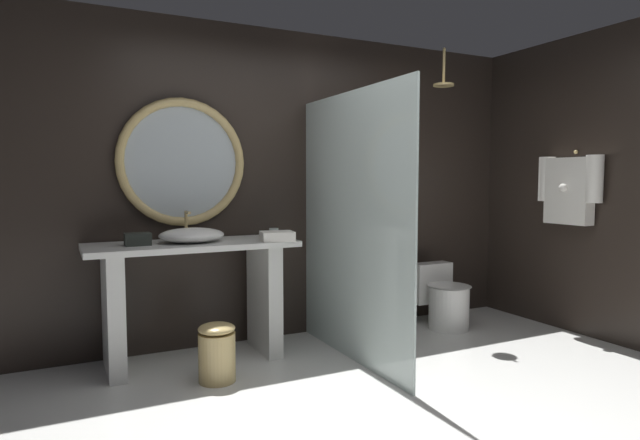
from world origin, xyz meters
TOP-DOWN VIEW (x-y plane):
  - ground_plane at (0.00, 0.00)m, footprint 5.76×5.76m
  - back_wall_panel at (0.00, 1.90)m, footprint 4.80×0.10m
  - side_wall_right at (2.35, 0.76)m, footprint 0.10×2.47m
  - vanity_counter at (-0.89, 1.53)m, footprint 1.50×0.60m
  - vessel_sink at (-0.89, 1.52)m, footprint 0.47×0.39m
  - tumbler_cup at (-0.26, 1.49)m, footprint 0.07×0.07m
  - tissue_box at (-1.27, 1.51)m, footprint 0.17×0.12m
  - round_wall_mirror at (-0.89, 1.81)m, footprint 0.99×0.07m
  - shower_glass_panel at (0.19, 1.06)m, footprint 0.02×1.58m
  - rain_shower_head at (1.32, 1.42)m, footprint 0.18×0.18m
  - hanging_bathrobe at (2.21, 0.81)m, footprint 0.20×0.62m
  - toilet at (1.38, 1.44)m, footprint 0.39×0.54m
  - waste_bin at (-0.84, 1.06)m, footprint 0.25×0.25m
  - folded_hand_towel at (-0.30, 1.33)m, footprint 0.27×0.23m

SIDE VIEW (x-z plane):
  - ground_plane at x=0.00m, z-range 0.00..0.00m
  - waste_bin at x=-0.84m, z-range 0.00..0.40m
  - toilet at x=1.38m, z-range -0.03..0.54m
  - vanity_counter at x=-0.89m, z-range 0.10..0.99m
  - folded_hand_towel at x=-0.30m, z-range 0.89..0.96m
  - tumbler_cup at x=-0.26m, z-range 0.89..0.97m
  - tissue_box at x=-1.27m, z-range 0.89..0.98m
  - vessel_sink at x=-0.89m, z-range 0.84..1.06m
  - shower_glass_panel at x=0.19m, z-range 0.00..2.00m
  - hanging_bathrobe at x=2.21m, z-range 0.97..1.61m
  - back_wall_panel at x=0.00m, z-range 0.00..2.60m
  - side_wall_right at x=2.35m, z-range 0.00..2.60m
  - round_wall_mirror at x=-0.89m, z-range 0.99..1.98m
  - rain_shower_head at x=1.32m, z-range 2.05..2.38m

